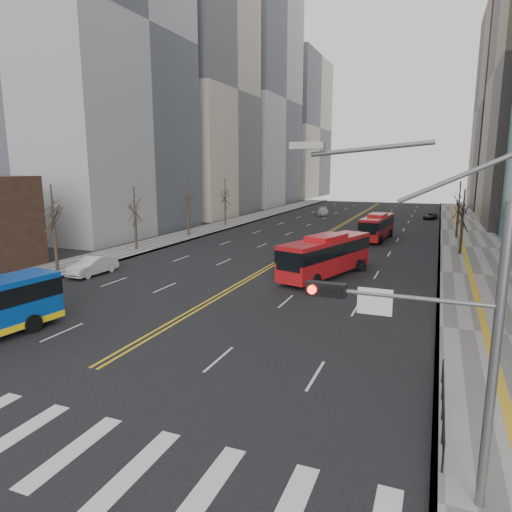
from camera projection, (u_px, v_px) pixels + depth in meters
sidewalk_right at (473, 247)px, 50.19m from camera, size 7.00×130.00×0.15m
sidewalk_left at (200, 231)px, 62.58m from camera, size 5.00×130.00×0.15m
centerline at (335, 229)px, 65.69m from camera, size 0.55×100.00×0.01m
office_towers at (358, 71)px, 73.37m from camera, size 83.00×134.00×58.00m
signal_mast at (433, 325)px, 11.45m from camera, size 5.37×0.37×9.39m
pedestrian_railing at (443, 402)px, 15.67m from camera, size 0.06×6.06×1.02m
street_trees at (229, 204)px, 48.74m from camera, size 35.20×47.20×7.60m
red_bus_near at (326, 253)px, 36.88m from camera, size 5.53×10.98×3.41m
red_bus_far at (377, 225)px, 55.69m from camera, size 3.12×10.14×3.20m
car_white at (93, 266)px, 37.58m from camera, size 1.80×4.67×1.52m
car_dark_mid at (358, 261)px, 40.42m from camera, size 1.89×3.73×1.22m
car_silver at (323, 211)px, 84.60m from camera, size 3.08×5.22×1.42m
car_dark_far at (430, 216)px, 77.91m from camera, size 2.50×4.09×1.06m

